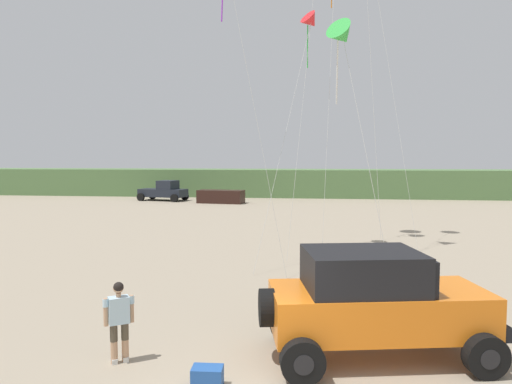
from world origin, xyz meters
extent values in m
cube|color=#567A47|center=(1.26, 43.71, 1.46)|extent=(90.00, 6.23, 2.92)
cube|color=orange|center=(2.20, 2.61, 1.01)|extent=(4.67, 2.63, 0.90)
cube|color=orange|center=(3.82, 2.92, 1.38)|extent=(1.40, 1.87, 0.12)
cube|color=black|center=(1.85, 2.54, 1.86)|extent=(2.59, 2.16, 0.80)
cube|color=black|center=(3.03, 2.77, 1.82)|extent=(0.41, 1.66, 0.72)
cube|color=black|center=(4.43, 3.04, 0.74)|extent=(0.53, 1.81, 0.28)
cylinder|color=black|center=(-0.08, 2.17, 1.11)|extent=(0.44, 0.82, 0.77)
cylinder|color=black|center=(3.72, 3.95, 0.42)|extent=(0.88, 0.45, 0.84)
cylinder|color=black|center=(3.72, 3.95, 0.42)|extent=(0.43, 0.39, 0.38)
cylinder|color=black|center=(4.11, 1.93, 0.42)|extent=(0.88, 0.45, 0.84)
cylinder|color=black|center=(4.11, 1.93, 0.42)|extent=(0.43, 0.39, 0.38)
cylinder|color=black|center=(0.28, 3.29, 0.42)|extent=(0.88, 0.45, 0.84)
cylinder|color=black|center=(0.28, 3.29, 0.42)|extent=(0.43, 0.39, 0.38)
cylinder|color=black|center=(0.67, 1.27, 0.42)|extent=(0.88, 0.45, 0.84)
cylinder|color=black|center=(0.67, 1.27, 0.42)|extent=(0.43, 0.39, 0.38)
cylinder|color=tan|center=(-3.14, 1.66, 0.25)|extent=(0.14, 0.14, 0.49)
cylinder|color=#4C4233|center=(-3.14, 1.66, 0.64)|extent=(0.15, 0.15, 0.36)
cube|color=silver|center=(-3.16, 1.69, 0.05)|extent=(0.23, 0.28, 0.10)
cylinder|color=tan|center=(-2.95, 1.78, 0.25)|extent=(0.14, 0.14, 0.49)
cylinder|color=#4C4233|center=(-2.95, 1.78, 0.64)|extent=(0.15, 0.15, 0.36)
cube|color=silver|center=(-2.98, 1.81, 0.05)|extent=(0.23, 0.28, 0.10)
cube|color=silver|center=(-3.05, 1.72, 1.09)|extent=(0.48, 0.43, 0.54)
cylinder|color=tan|center=(-3.26, 1.58, 1.08)|extent=(0.09, 0.09, 0.56)
cylinder|color=silver|center=(-3.26, 1.58, 1.27)|extent=(0.11, 0.11, 0.16)
cylinder|color=tan|center=(-2.83, 1.86, 1.08)|extent=(0.09, 0.09, 0.56)
cylinder|color=silver|center=(-2.83, 1.86, 1.27)|extent=(0.11, 0.11, 0.16)
cylinder|color=tan|center=(-3.05, 1.72, 1.40)|extent=(0.10, 0.10, 0.08)
sphere|color=tan|center=(-3.05, 1.72, 1.54)|extent=(0.21, 0.21, 0.21)
sphere|color=black|center=(-3.04, 1.71, 1.56)|extent=(0.21, 0.21, 0.21)
cube|color=#23519E|center=(-1.04, 0.92, 0.19)|extent=(0.58, 0.39, 0.38)
cube|color=#1E232D|center=(-13.73, 36.61, 0.76)|extent=(4.90, 2.84, 0.76)
cube|color=#1E232D|center=(-13.20, 36.49, 1.56)|extent=(1.95, 2.10, 0.84)
cylinder|color=black|center=(-11.70, 37.24, 0.38)|extent=(0.80, 0.42, 0.76)
cylinder|color=black|center=(-12.15, 35.19, 0.38)|extent=(0.80, 0.42, 0.76)
cylinder|color=black|center=(-15.32, 38.03, 0.38)|extent=(0.80, 0.42, 0.76)
cylinder|color=black|center=(-15.76, 35.98, 0.38)|extent=(0.80, 0.42, 0.76)
cube|color=black|center=(-7.60, 34.81, 0.60)|extent=(4.39, 2.25, 1.20)
cylinder|color=silver|center=(0.45, 13.46, 7.50)|extent=(1.27, 4.52, 14.90)
cone|color=red|center=(0.69, 14.48, 10.32)|extent=(1.23, 1.10, 1.12)
cylinder|color=green|center=(0.54, 14.48, 9.20)|extent=(0.05, 0.23, 1.88)
cylinder|color=silver|center=(-0.27, 11.73, 5.18)|extent=(1.94, 5.51, 10.27)
cylinder|color=silver|center=(3.31, 12.92, 6.30)|extent=(0.71, 1.72, 12.50)
cylinder|color=silver|center=(1.54, 14.76, 6.83)|extent=(0.61, 4.71, 13.56)
cylinder|color=silver|center=(-1.20, 9.34, 5.69)|extent=(2.35, 1.47, 11.28)
cylinder|color=silver|center=(4.44, 15.38, 7.53)|extent=(2.00, 3.51, 14.97)
cone|color=green|center=(1.71, 7.96, 7.99)|extent=(1.03, 1.25, 1.24)
cylinder|color=white|center=(1.56, 7.96, 6.84)|extent=(0.05, 0.41, 1.91)
cylinder|color=silver|center=(2.44, 6.90, 4.02)|extent=(1.47, 2.14, 7.95)
camera|label=1|loc=(0.83, -7.02, 4.16)|focal=32.43mm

